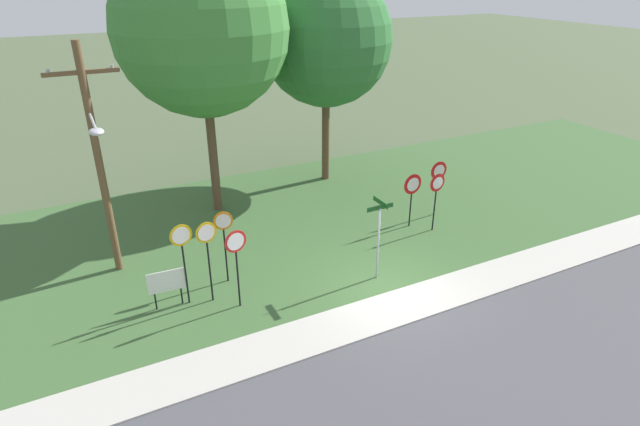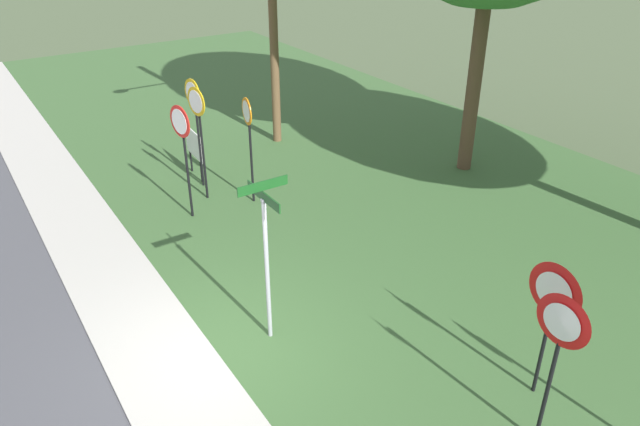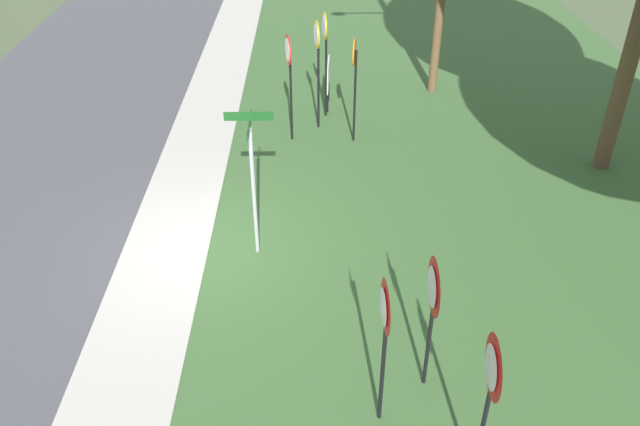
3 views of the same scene
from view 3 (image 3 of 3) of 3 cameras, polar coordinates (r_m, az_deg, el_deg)
name	(u,v)px [view 3 (image 3 of 3)]	position (r m, az deg, el deg)	size (l,w,h in m)	color
ground_plane	(209,251)	(12.23, -9.84, -3.32)	(160.00, 160.00, 0.00)	#4C5B3D
sidewalk_strip	(166,250)	(12.37, -13.52, -3.20)	(44.00, 1.60, 0.06)	#BCB7AD
grass_median	(527,247)	(12.72, 17.93, -2.91)	(44.00, 12.00, 0.04)	#3D6033
stop_sign_near_left	(317,53)	(15.73, -0.25, 14.06)	(0.65, 0.14, 2.71)	black
stop_sign_near_right	(325,43)	(16.38, 0.45, 14.87)	(0.67, 0.13, 2.70)	black
stop_sign_far_left	(355,70)	(15.10, 3.09, 12.56)	(0.61, 0.13, 2.53)	black
stop_sign_far_center	(289,66)	(15.14, -2.78, 12.95)	(0.69, 0.16, 2.60)	black
yield_sign_near_left	(384,322)	(7.99, 5.68, -9.64)	(0.72, 0.11, 2.36)	black
yield_sign_near_right	(490,381)	(7.55, 14.84, -14.22)	(0.76, 0.11, 2.34)	black
yield_sign_far_left	(432,297)	(8.62, 9.91, -7.33)	(0.82, 0.10, 2.21)	black
street_name_post	(252,172)	(11.11, -6.02, 3.60)	(0.96, 0.82, 2.82)	#9EA0A8
notice_board	(328,77)	(17.31, 0.74, 11.99)	(1.10, 0.10, 1.25)	black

